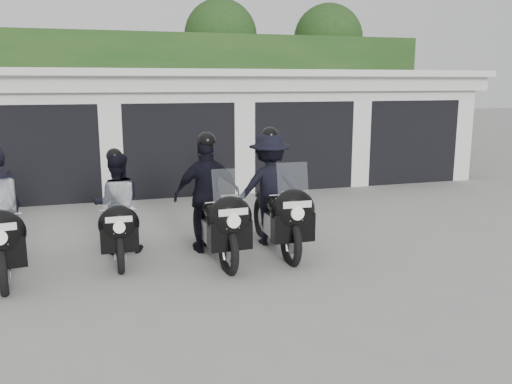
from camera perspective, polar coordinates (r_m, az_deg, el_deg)
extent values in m
plane|color=gray|center=(7.80, -1.39, -8.54)|extent=(80.00, 80.00, 0.00)
cube|color=silver|center=(15.73, -9.74, 6.71)|extent=(16.00, 6.00, 2.80)
cube|color=silver|center=(15.48, -9.84, 12.12)|extent=(16.40, 6.80, 0.16)
cube|color=silver|center=(12.46, -8.02, 11.30)|extent=(16.40, 0.12, 0.40)
cube|color=black|center=(12.94, -7.87, 0.03)|extent=(16.00, 0.06, 0.24)
cube|color=black|center=(13.90, -21.55, 4.22)|extent=(2.60, 2.60, 2.20)
cube|color=silver|center=(12.77, -22.38, 9.89)|extent=(2.60, 0.50, 0.60)
cube|color=silver|center=(12.78, -15.05, 5.41)|extent=(0.50, 0.50, 2.80)
cube|color=black|center=(13.99, -8.77, 4.93)|extent=(2.60, 2.60, 2.20)
cube|color=silver|center=(12.86, -8.28, 10.63)|extent=(2.60, 0.50, 0.60)
cube|color=silver|center=(13.24, -1.47, 6.00)|extent=(0.50, 0.50, 2.80)
cube|color=black|center=(14.74, 3.30, 5.37)|extent=(2.60, 2.60, 2.20)
cube|color=silver|center=(13.67, 4.90, 10.75)|extent=(2.60, 0.50, 0.60)
cube|color=silver|center=(14.37, 10.61, 6.24)|extent=(0.50, 0.50, 2.80)
cube|color=black|center=(16.06, 13.79, 5.57)|extent=(2.60, 2.60, 2.20)
cube|color=silver|center=(15.09, 16.09, 10.42)|extent=(2.60, 0.50, 0.60)
cube|color=silver|center=(16.03, 20.56, 6.24)|extent=(0.50, 0.50, 2.80)
cube|color=#183A15|center=(19.66, -11.31, 9.78)|extent=(20.00, 2.00, 4.30)
sphere|color=#183A15|center=(21.70, -3.75, 16.06)|extent=(2.80, 2.80, 2.80)
cylinder|color=black|center=(21.66, -3.65, 8.79)|extent=(0.24, 0.24, 3.30)
sphere|color=#183A15|center=(23.14, 7.60, 15.70)|extent=(2.80, 2.80, 2.80)
cylinder|color=black|center=(23.10, 7.41, 8.89)|extent=(0.24, 0.24, 3.30)
torus|color=black|center=(7.75, -25.13, -7.31)|extent=(0.23, 0.76, 0.75)
torus|color=black|center=(9.17, -25.36, -4.50)|extent=(0.23, 0.76, 0.75)
cube|color=#ACACB1|center=(8.45, -25.30, -5.28)|extent=(0.36, 0.60, 0.33)
cube|color=black|center=(8.48, -25.20, -6.39)|extent=(0.30, 1.33, 0.06)
cube|color=black|center=(7.59, -25.28, -5.73)|extent=(0.63, 0.32, 0.41)
cube|color=silver|center=(7.41, -25.37, -4.74)|extent=(0.19, 0.05, 0.10)
torus|color=black|center=(8.04, -14.10, -6.14)|extent=(0.11, 0.67, 0.66)
torus|color=black|center=(9.30, -14.35, -3.75)|extent=(0.11, 0.67, 0.66)
cube|color=#ACACB1|center=(8.67, -14.26, -4.42)|extent=(0.25, 0.51, 0.29)
cube|color=black|center=(8.69, -14.21, -5.38)|extent=(0.10, 1.18, 0.05)
ellipsoid|color=black|center=(8.44, -14.33, -2.68)|extent=(0.31, 0.53, 0.26)
cube|color=black|center=(8.82, -14.41, -1.96)|extent=(0.25, 0.51, 0.09)
ellipsoid|color=black|center=(7.85, -14.24, -3.32)|extent=(0.58, 0.31, 0.55)
cube|color=black|center=(7.91, -14.16, -4.79)|extent=(0.53, 0.21, 0.36)
cube|color=#B2BFC6|center=(7.80, -14.37, -0.69)|extent=(0.40, 0.11, 0.46)
cylinder|color=silver|center=(7.99, -14.33, -1.86)|extent=(0.51, 0.04, 0.03)
cube|color=silver|center=(7.68, -14.24, -2.82)|extent=(0.36, 0.02, 0.08)
cube|color=silver|center=(7.75, -14.19, -3.95)|extent=(0.16, 0.02, 0.09)
imported|color=black|center=(8.81, -14.45, -1.14)|extent=(0.79, 0.62, 1.60)
sphere|color=black|center=(8.68, -14.70, 3.68)|extent=(0.25, 0.25, 0.25)
torus|color=black|center=(7.76, -2.95, -6.13)|extent=(0.16, 0.77, 0.76)
torus|color=black|center=(9.15, -5.80, -3.43)|extent=(0.16, 0.77, 0.76)
cube|color=#ACACB1|center=(8.45, -4.54, -4.16)|extent=(0.31, 0.59, 0.33)
cube|color=black|center=(8.47, -4.49, -5.28)|extent=(0.17, 1.36, 0.06)
ellipsoid|color=black|center=(8.19, -4.24, -2.08)|extent=(0.38, 0.62, 0.30)
cube|color=black|center=(8.61, -5.08, -1.28)|extent=(0.31, 0.59, 0.10)
ellipsoid|color=black|center=(7.55, -2.80, -2.76)|extent=(0.68, 0.39, 0.63)
cube|color=black|center=(7.61, -2.78, -4.51)|extent=(0.62, 0.27, 0.42)
cube|color=#B2BFC6|center=(7.48, -2.90, 0.40)|extent=(0.47, 0.15, 0.53)
cylinder|color=silver|center=(7.70, -3.29, -1.04)|extent=(0.59, 0.07, 0.03)
cube|color=silver|center=(7.35, -2.39, -2.13)|extent=(0.42, 0.04, 0.09)
cube|color=silver|center=(7.43, -2.45, -3.49)|extent=(0.19, 0.03, 0.10)
imported|color=black|center=(8.60, -5.14, -0.32)|extent=(1.11, 0.68, 1.83)
sphere|color=black|center=(8.46, -5.24, 5.38)|extent=(0.28, 0.28, 0.28)
torus|color=black|center=(8.13, 3.67, -5.26)|extent=(0.13, 0.78, 0.78)
torus|color=black|center=(9.54, 0.63, -2.70)|extent=(0.13, 0.78, 0.78)
cube|color=#ACACB1|center=(8.83, 1.99, -3.38)|extent=(0.29, 0.59, 0.34)
cube|color=black|center=(8.85, 2.02, -4.48)|extent=(0.11, 1.39, 0.06)
ellipsoid|color=black|center=(8.57, 2.37, -1.34)|extent=(0.36, 0.62, 0.31)
cube|color=black|center=(8.99, 1.47, -0.58)|extent=(0.29, 0.59, 0.11)
ellipsoid|color=black|center=(7.92, 3.93, -1.96)|extent=(0.68, 0.37, 0.64)
cube|color=black|center=(7.98, 3.90, -3.67)|extent=(0.62, 0.25, 0.43)
cube|color=#B2BFC6|center=(7.86, 3.89, 1.12)|extent=(0.47, 0.13, 0.54)
cylinder|color=silver|center=(8.07, 3.44, -0.29)|extent=(0.60, 0.04, 0.03)
cube|color=silver|center=(7.72, 4.39, -1.33)|extent=(0.43, 0.02, 0.10)
cube|color=silver|center=(7.80, 4.29, -2.66)|extent=(0.19, 0.02, 0.11)
imported|color=black|center=(8.98, 1.44, 0.36)|extent=(1.22, 0.65, 1.87)
sphere|color=black|center=(8.86, 1.46, 5.94)|extent=(0.29, 0.29, 0.29)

